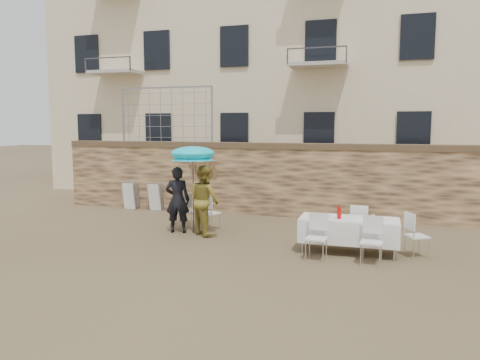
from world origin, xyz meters
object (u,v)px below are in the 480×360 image
(umbrella, at_px, (193,156))
(banquet_table, at_px, (349,220))
(couple_chair_left, at_px, (186,211))
(couple_chair_right, at_px, (211,212))
(table_chair_front_right, at_px, (372,241))
(table_chair_back, at_px, (360,225))
(table_chair_front_left, at_px, (316,237))
(table_chair_side, at_px, (417,235))
(soda_bottle, at_px, (339,213))
(chair_stack_right, at_px, (158,196))
(chair_stack_left, at_px, (133,195))
(woman_dress, at_px, (205,200))
(man_suit, at_px, (178,200))

(umbrella, relative_size, banquet_table, 1.01)
(couple_chair_left, distance_m, couple_chair_right, 0.70)
(table_chair_front_right, xyz_separation_m, table_chair_back, (-0.30, 1.55, 0.00))
(couple_chair_left, distance_m, table_chair_front_left, 4.28)
(table_chair_side, bearing_deg, table_chair_front_left, 84.87)
(soda_bottle, bearing_deg, table_chair_side, 8.88)
(table_chair_front_left, bearing_deg, chair_stack_right, 148.57)
(chair_stack_left, bearing_deg, banquet_table, -25.66)
(woman_dress, height_order, table_chair_back, woman_dress)
(umbrella, xyz_separation_m, table_chair_front_right, (4.49, -1.54, -1.52))
(couple_chair_left, distance_m, table_chair_front_right, 5.28)
(woman_dress, relative_size, soda_bottle, 6.83)
(table_chair_side, xyz_separation_m, chair_stack_left, (-8.72, 3.42, -0.02))
(man_suit, bearing_deg, woman_dress, 166.97)
(couple_chair_right, xyz_separation_m, table_chair_front_left, (3.09, -1.99, 0.00))
(man_suit, bearing_deg, couple_chair_left, -103.03)
(woman_dress, xyz_separation_m, umbrella, (-0.35, 0.10, 1.12))
(woman_dress, height_order, umbrella, umbrella)
(woman_dress, xyz_separation_m, table_chair_back, (3.84, 0.11, -0.41))
(woman_dress, relative_size, couple_chair_right, 1.85)
(soda_bottle, xyz_separation_m, table_chair_front_right, (0.70, -0.60, -0.43))
(table_chair_back, bearing_deg, couple_chair_left, 1.01)
(woman_dress, relative_size, umbrella, 0.84)
(table_chair_back, xyz_separation_m, chair_stack_right, (-6.62, 2.72, -0.02))
(chair_stack_left, bearing_deg, couple_chair_right, -32.08)
(banquet_table, xyz_separation_m, chair_stack_right, (-6.42, 3.52, -0.27))
(couple_chair_left, distance_m, table_chair_back, 4.61)
(table_chair_front_left, relative_size, chair_stack_right, 1.04)
(couple_chair_right, bearing_deg, table_chair_back, -168.63)
(banquet_table, height_order, table_chair_front_right, table_chair_front_right)
(man_suit, xyz_separation_m, woman_dress, (0.75, 0.00, 0.03))
(man_suit, height_order, soda_bottle, man_suit)
(soda_bottle, xyz_separation_m, table_chair_side, (1.60, 0.25, -0.43))
(chair_stack_left, height_order, chair_stack_right, same)
(table_chair_front_right, relative_size, table_chair_side, 1.00)
(table_chair_side, bearing_deg, banquet_table, 65.93)
(table_chair_front_left, bearing_deg, banquet_table, 56.16)
(woman_dress, bearing_deg, table_chair_side, -149.62)
(chair_stack_left, xyz_separation_m, chair_stack_right, (0.90, 0.00, 0.00))
(banquet_table, relative_size, table_chair_front_right, 2.19)
(umbrella, relative_size, soda_bottle, 8.15)
(umbrella, xyz_separation_m, chair_stack_right, (-2.43, 2.72, -1.54))
(couple_chair_left, bearing_deg, table_chair_front_right, 147.10)
(table_chair_back, bearing_deg, soda_bottle, 73.68)
(man_suit, bearing_deg, table_chair_front_left, 146.15)
(woman_dress, height_order, table_chair_front_left, woman_dress)
(banquet_table, height_order, soda_bottle, soda_bottle)
(table_chair_side, bearing_deg, table_chair_front_right, 105.21)
(umbrella, distance_m, table_chair_side, 5.65)
(man_suit, distance_m, table_chair_side, 5.84)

